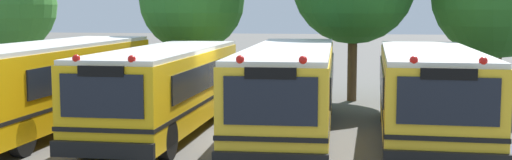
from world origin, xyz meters
TOP-DOWN VIEW (x-y plane):
  - ground_plane at (0.00, 0.00)m, footprint 160.00×160.00m
  - school_bus_0 at (-5.56, 0.13)m, footprint 2.70×10.88m
  - school_bus_1 at (-1.86, -0.24)m, footprint 2.50×9.71m
  - school_bus_2 at (1.79, 0.02)m, footprint 2.70×11.28m
  - school_bus_3 at (5.67, -0.26)m, footprint 2.83×9.50m
  - tree_0 at (-11.65, 8.13)m, footprint 4.45×4.45m
  - tree_1 at (-3.22, 7.66)m, footprint 4.37×4.37m

SIDE VIEW (x-z plane):
  - ground_plane at x=0.00m, z-range 0.00..0.00m
  - school_bus_1 at x=-1.86m, z-range 0.07..2.71m
  - school_bus_3 at x=5.67m, z-range 0.07..2.75m
  - school_bus_2 at x=1.79m, z-range 0.07..2.77m
  - school_bus_0 at x=-5.56m, z-range 0.07..2.83m
  - tree_0 at x=-11.65m, z-range 0.85..6.94m
  - tree_1 at x=-3.22m, z-range 0.92..7.18m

